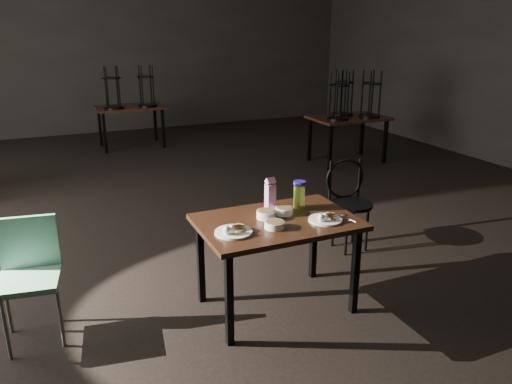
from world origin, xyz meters
name	(u,v)px	position (x,y,z in m)	size (l,w,h in m)	color
room	(214,6)	(-0.06, 0.01, 2.33)	(12.00, 12.04, 3.22)	black
main_table	(277,229)	(-0.20, -1.71, 0.67)	(1.20, 0.80, 0.75)	black
plate_left	(233,230)	(-0.60, -1.81, 0.77)	(0.27, 0.27, 0.09)	white
plate_right	(325,218)	(0.13, -1.87, 0.77)	(0.26, 0.26, 0.08)	white
bowl_near	(266,214)	(-0.26, -1.64, 0.78)	(0.15, 0.15, 0.06)	white
bowl_far	(284,210)	(-0.09, -1.62, 0.78)	(0.14, 0.14, 0.06)	white
bowl_big	(274,225)	(-0.29, -1.84, 0.78)	(0.15, 0.15, 0.05)	white
juice_carton	(270,196)	(-0.16, -1.51, 0.88)	(0.07, 0.07, 0.28)	#961B7D
water_bottle	(299,194)	(0.09, -1.53, 0.86)	(0.13, 0.13, 0.22)	#97C239
spoon	(344,215)	(0.31, -1.84, 0.75)	(0.05, 0.19, 0.01)	silver
bentwood_chair	(349,197)	(0.97, -0.95, 0.53)	(0.44, 0.43, 0.89)	black
school_chair	(29,269)	(-1.96, -1.34, 0.53)	(0.46, 0.46, 0.88)	#70AE94
bg_table_right	(349,115)	(2.83, 1.85, 0.78)	(1.20, 0.80, 1.48)	black
bg_table_far	(130,106)	(-0.20, 4.36, 0.75)	(1.20, 0.80, 1.48)	black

